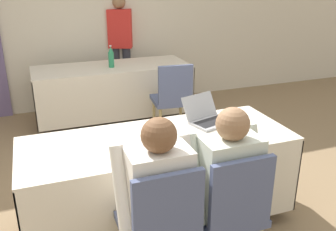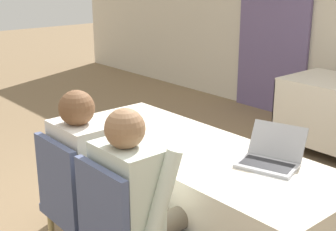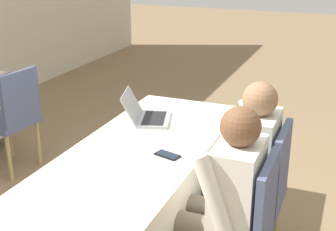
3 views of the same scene
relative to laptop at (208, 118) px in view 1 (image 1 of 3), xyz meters
The scene contains 14 objects.
ground_plane 0.93m from the laptop, 162.62° to the right, with size 24.00×24.00×0.00m, color #846B4C.
wall_back 3.01m from the laptop, 99.34° to the left, with size 12.00×0.06×2.70m.
conference_table_near 0.55m from the laptop, 162.62° to the right, with size 2.03×0.77×0.74m.
conference_table_far 2.23m from the laptop, 98.17° to the left, with size 2.03×0.77×0.74m.
laptop is the anchor object (origin of this frame).
cell_phone 0.59m from the laptop, 144.05° to the right, with size 0.11×0.16×0.01m.
paper_beside_laptop 0.21m from the laptop, 52.49° to the right, with size 0.29×0.35×0.00m.
water_bottle 2.17m from the laptop, 98.80° to the left, with size 0.07×0.07×0.28m.
chair_near_left 1.13m from the laptop, 129.94° to the right, with size 0.44×0.44×0.92m.
chair_near_right 0.92m from the laptop, 106.80° to the right, with size 0.44×0.44×0.92m.
chair_far_spare 1.43m from the laptop, 80.73° to the left, with size 0.48×0.48×0.92m.
person_checkered_shirt 1.03m from the laptop, 133.70° to the right, with size 0.50×0.52×1.18m.
person_white_shirt 0.79m from the laptop, 109.01° to the right, with size 0.50×0.52×1.18m.
person_red_shirt 2.89m from the laptop, 90.49° to the left, with size 0.39×0.31×1.59m.
Camera 1 is at (-0.82, -2.40, 1.90)m, focal length 40.00 mm.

